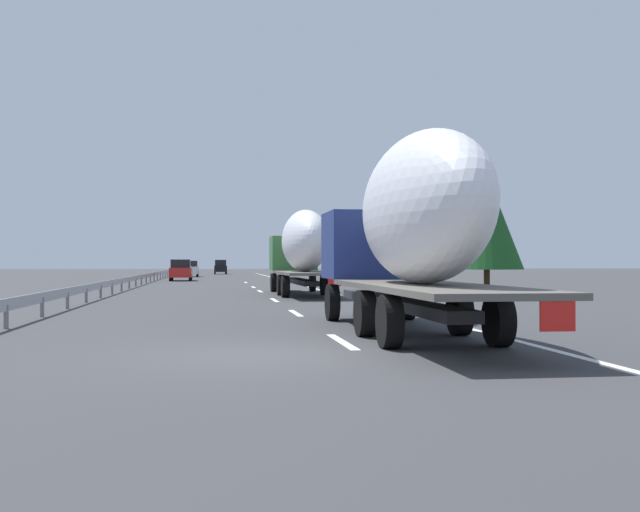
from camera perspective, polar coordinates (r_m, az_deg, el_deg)
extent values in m
plane|color=#38383A|center=(53.84, -7.07, -2.22)|extent=(260.00, 260.00, 0.00)
cube|color=white|center=(16.12, 1.65, -6.39)|extent=(3.20, 0.20, 0.01)
cube|color=white|center=(25.03, -1.83, -4.27)|extent=(3.20, 0.20, 0.01)
cube|color=white|center=(33.56, -3.42, -3.29)|extent=(3.20, 0.20, 0.01)
cube|color=white|center=(43.76, -4.49, -2.63)|extent=(3.20, 0.20, 0.01)
cube|color=white|center=(50.86, -4.99, -2.32)|extent=(3.20, 0.20, 0.01)
cube|color=white|center=(62.54, -5.56, -1.97)|extent=(3.20, 0.20, 0.01)
cube|color=white|center=(59.18, -1.82, -2.06)|extent=(110.00, 0.20, 0.01)
cube|color=#387038|center=(42.97, -2.02, 0.19)|extent=(2.40, 2.50, 1.90)
cube|color=black|center=(44.07, -2.17, 0.83)|extent=(0.08, 2.12, 0.80)
cube|color=#262628|center=(40.09, -1.59, -1.88)|extent=(10.70, 0.70, 0.24)
cube|color=#59544C|center=(37.19, -1.08, -1.27)|extent=(9.23, 2.50, 0.12)
ellipsoid|color=white|center=(37.49, -1.14, 1.14)|extent=(6.53, 2.20, 3.02)
cube|color=red|center=(32.75, 1.08, -1.80)|extent=(0.04, 0.56, 0.56)
cylinder|color=black|center=(42.88, -3.48, -1.98)|extent=(1.04, 0.30, 1.04)
cylinder|color=black|center=(43.11, -0.57, -1.98)|extent=(1.04, 0.30, 1.04)
cylinder|color=black|center=(38.28, -2.94, -2.17)|extent=(1.04, 0.35, 1.04)
cylinder|color=black|center=(38.54, 0.33, -2.16)|extent=(1.04, 0.35, 1.04)
cylinder|color=black|center=(35.89, -2.60, -2.28)|extent=(1.04, 0.35, 1.04)
cylinder|color=black|center=(36.17, 0.88, -2.27)|extent=(1.04, 0.35, 1.04)
cube|color=navy|center=(22.01, 3.76, 0.80)|extent=(2.40, 2.50, 1.90)
cube|color=black|center=(23.11, 3.20, 1.98)|extent=(0.08, 2.12, 0.80)
cube|color=#262628|center=(19.15, 5.57, -3.45)|extent=(10.86, 0.70, 0.24)
cube|color=#59544C|center=(16.28, 8.01, -2.32)|extent=(9.41, 2.50, 0.12)
ellipsoid|color=white|center=(16.73, 7.60, 3.54)|extent=(7.17, 2.20, 3.27)
cube|color=red|center=(12.15, 17.27, -4.08)|extent=(0.04, 0.56, 0.56)
cylinder|color=black|center=(21.84, 0.93, -3.47)|extent=(1.04, 0.30, 1.04)
cylinder|color=black|center=(22.29, 6.53, -3.41)|extent=(1.04, 0.30, 1.04)
cylinder|color=black|center=(17.22, 3.37, -4.29)|extent=(1.04, 0.35, 1.04)
cylinder|color=black|center=(17.78, 10.36, -4.16)|extent=(1.04, 0.35, 1.04)
cylinder|color=black|center=(14.88, 5.21, -4.89)|extent=(1.04, 0.35, 1.04)
cylinder|color=black|center=(15.53, 13.16, -4.69)|extent=(1.04, 0.35, 1.04)
cube|color=black|center=(105.56, -7.42, -0.94)|extent=(4.07, 1.71, 0.84)
cube|color=black|center=(105.25, -7.42, -0.50)|extent=(2.24, 1.50, 0.79)
cylinder|color=black|center=(106.82, -7.83, -1.16)|extent=(0.64, 0.22, 0.64)
cylinder|color=black|center=(106.84, -7.03, -1.16)|extent=(0.64, 0.22, 0.64)
cylinder|color=black|center=(104.30, -7.83, -1.18)|extent=(0.64, 0.22, 0.64)
cylinder|color=black|center=(104.32, -7.00, -1.18)|extent=(0.64, 0.22, 0.64)
cube|color=white|center=(87.08, -9.62, -1.05)|extent=(4.22, 1.73, 0.84)
cube|color=black|center=(86.76, -9.63, -0.56)|extent=(2.32, 1.52, 0.64)
cylinder|color=black|center=(88.42, -10.09, -1.31)|extent=(0.64, 0.22, 0.64)
cylinder|color=black|center=(88.37, -9.10, -1.31)|extent=(0.64, 0.22, 0.64)
cylinder|color=black|center=(85.80, -10.16, -1.34)|extent=(0.64, 0.22, 0.64)
cylinder|color=black|center=(85.76, -9.14, -1.34)|extent=(0.64, 0.22, 0.64)
cube|color=red|center=(69.00, -10.32, -1.21)|extent=(4.65, 1.88, 0.84)
cube|color=black|center=(68.64, -10.33, -0.56)|extent=(2.56, 1.66, 0.72)
cylinder|color=black|center=(70.48, -10.96, -1.53)|extent=(0.64, 0.22, 0.64)
cylinder|color=black|center=(70.42, -9.59, -1.54)|extent=(0.64, 0.22, 0.64)
cylinder|color=black|center=(67.60, -11.08, -1.58)|extent=(0.64, 0.22, 0.64)
cylinder|color=black|center=(67.54, -9.66, -1.58)|extent=(0.64, 0.22, 0.64)
cylinder|color=gray|center=(58.62, -0.58, -0.93)|extent=(0.10, 0.10, 2.36)
cube|color=#2D569E|center=(58.63, -0.58, 0.57)|extent=(0.06, 0.90, 0.70)
cylinder|color=#472D19|center=(94.20, -0.58, -0.90)|extent=(0.30, 0.30, 1.84)
cone|color=#286B2D|center=(94.25, -0.58, 1.30)|extent=(3.35, 3.35, 5.41)
cylinder|color=#472D19|center=(38.11, 12.32, -1.96)|extent=(0.30, 0.30, 1.31)
cone|color=#194C1E|center=(38.14, 12.31, 2.55)|extent=(3.54, 3.54, 4.69)
cylinder|color=#472D19|center=(54.40, 4.00, -1.20)|extent=(0.25, 0.25, 1.91)
cone|color=#194C1E|center=(54.46, 4.00, 2.19)|extent=(3.58, 3.58, 4.52)
cylinder|color=#472D19|center=(59.74, 4.12, -1.17)|extent=(0.28, 0.28, 1.82)
cone|color=#194C1E|center=(59.81, 4.12, 2.45)|extent=(2.88, 2.88, 5.73)
cube|color=#9EA0A5|center=(57.05, -13.16, -1.51)|extent=(94.00, 0.06, 0.32)
cube|color=slate|center=(20.71, -22.34, -4.21)|extent=(0.10, 0.10, 0.60)
cube|color=slate|center=(24.69, -19.99, -3.61)|extent=(0.10, 0.10, 0.60)
cube|color=slate|center=(28.69, -18.29, -3.17)|extent=(0.10, 0.10, 0.60)
cube|color=slate|center=(32.72, -17.02, -2.83)|extent=(0.10, 0.10, 0.60)
cube|color=slate|center=(36.76, -16.02, -2.57)|extent=(0.10, 0.10, 0.60)
cube|color=slate|center=(40.81, -15.22, -2.36)|extent=(0.10, 0.10, 0.60)
cube|color=slate|center=(44.86, -14.57, -2.18)|extent=(0.10, 0.10, 0.60)
cube|color=slate|center=(48.92, -14.02, -2.04)|extent=(0.10, 0.10, 0.60)
cube|color=slate|center=(52.99, -13.56, -1.92)|extent=(0.10, 0.10, 0.60)
cube|color=slate|center=(57.06, -13.16, -1.81)|extent=(0.10, 0.10, 0.60)
cube|color=slate|center=(61.13, -12.82, -1.72)|extent=(0.10, 0.10, 0.60)
cube|color=slate|center=(65.20, -12.52, -1.64)|extent=(0.10, 0.10, 0.60)
cube|color=slate|center=(69.27, -12.25, -1.57)|extent=(0.10, 0.10, 0.60)
cube|color=slate|center=(73.35, -12.02, -1.51)|extent=(0.10, 0.10, 0.60)
cube|color=slate|center=(77.43, -11.81, -1.45)|extent=(0.10, 0.10, 0.60)
cube|color=slate|center=(81.50, -11.62, -1.40)|extent=(0.10, 0.10, 0.60)
cube|color=slate|center=(85.58, -11.45, -1.35)|extent=(0.10, 0.10, 0.60)
cube|color=slate|center=(89.66, -11.29, -1.31)|extent=(0.10, 0.10, 0.60)
cube|color=slate|center=(93.74, -11.15, -1.27)|extent=(0.10, 0.10, 0.60)
cube|color=slate|center=(97.82, -11.02, -1.24)|extent=(0.10, 0.10, 0.60)
cube|color=slate|center=(101.90, -10.90, -1.21)|extent=(0.10, 0.10, 0.60)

